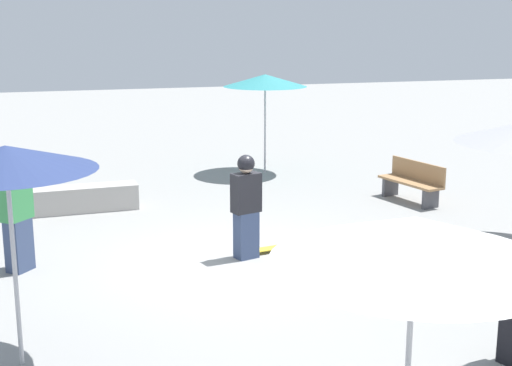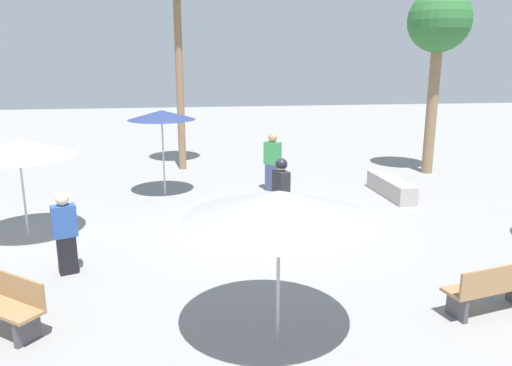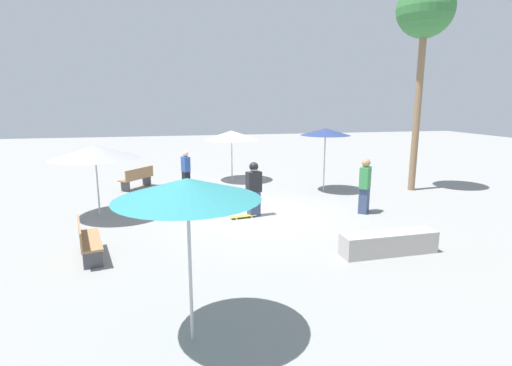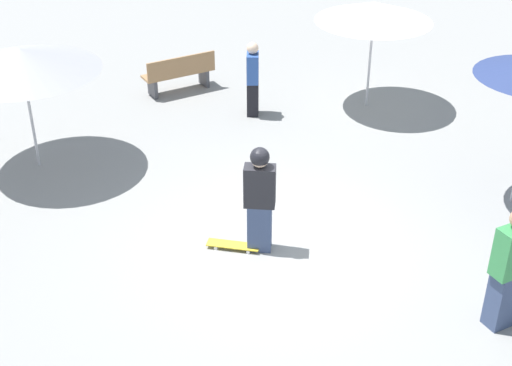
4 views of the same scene
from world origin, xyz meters
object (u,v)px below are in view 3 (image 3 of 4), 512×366
at_px(shade_umbrella_grey, 95,152).
at_px(shade_umbrella_navy, 325,132).
at_px(bystander_watching, 186,170).
at_px(bystander_far, 365,186).
at_px(shade_umbrella_teal, 187,189).
at_px(palm_tree_left, 425,13).
at_px(concrete_ledge, 389,243).
at_px(shade_umbrella_white, 232,135).
at_px(bench_near, 137,178).
at_px(skateboard, 243,216).
at_px(bench_far, 87,240).
at_px(skater_main, 254,187).

bearing_deg(shade_umbrella_grey, shade_umbrella_navy, 12.58).
xyz_separation_m(bystander_watching, bystander_far, (5.32, -4.83, 0.10)).
xyz_separation_m(shade_umbrella_teal, palm_tree_left, (9.27, 8.44, 4.35)).
xyz_separation_m(concrete_ledge, bystander_watching, (-4.23, 8.14, 0.52)).
bearing_deg(shade_umbrella_white, bench_near, -169.11).
relative_size(bench_near, bystander_watching, 0.99).
distance_m(bystander_watching, bystander_far, 7.19).
height_order(skateboard, palm_tree_left, palm_tree_left).
height_order(palm_tree_left, bystander_watching, palm_tree_left).
height_order(shade_umbrella_navy, shade_umbrella_teal, shade_umbrella_navy).
distance_m(skateboard, bench_far, 4.67).
xyz_separation_m(concrete_ledge, shade_umbrella_teal, (-4.70, -2.46, 2.05)).
bearing_deg(shade_umbrella_teal, concrete_ledge, 27.68).
bearing_deg(shade_umbrella_navy, shade_umbrella_white, 137.34).
bearing_deg(skater_main, shade_umbrella_white, -108.49).
bearing_deg(shade_umbrella_grey, palm_tree_left, 6.22).
xyz_separation_m(shade_umbrella_white, bystander_far, (3.23, -6.13, -1.16)).
bearing_deg(concrete_ledge, shade_umbrella_teal, -152.32).
height_order(skateboard, bystander_far, bystander_far).
relative_size(concrete_ledge, palm_tree_left, 0.29).
height_order(skater_main, concrete_ledge, skater_main).
bearing_deg(shade_umbrella_white, shade_umbrella_teal, -102.13).
bearing_deg(bystander_far, skater_main, -55.79).
relative_size(skateboard, shade_umbrella_grey, 0.31).
distance_m(skater_main, bystander_watching, 4.77).
relative_size(bench_far, bystander_watching, 1.07).
bearing_deg(shade_umbrella_navy, shade_umbrella_grey, -167.42).
distance_m(skateboard, shade_umbrella_grey, 4.83).
relative_size(skateboard, palm_tree_left, 0.10).
xyz_separation_m(shade_umbrella_teal, bystander_watching, (0.47, 10.60, -1.54)).
bearing_deg(shade_umbrella_navy, shade_umbrella_teal, -122.56).
xyz_separation_m(bench_near, shade_umbrella_white, (4.03, 0.77, 1.60)).
bearing_deg(bench_far, bench_near, 162.57).
relative_size(shade_umbrella_navy, palm_tree_left, 0.31).
xyz_separation_m(bench_far, bystander_watching, (2.55, 6.90, 0.35)).
height_order(bench_near, palm_tree_left, palm_tree_left).
xyz_separation_m(skateboard, bench_far, (-4.02, -2.36, 0.37)).
bearing_deg(shade_umbrella_white, bystander_watching, -148.23).
bearing_deg(shade_umbrella_teal, palm_tree_left, 42.32).
xyz_separation_m(concrete_ledge, bench_near, (-6.17, 8.66, 0.17)).
bearing_deg(shade_umbrella_white, concrete_ledge, -77.22).
bearing_deg(bystander_far, bystander_watching, -90.95).
height_order(skater_main, skateboard, skater_main).
xyz_separation_m(shade_umbrella_white, shade_umbrella_grey, (-4.90, -4.73, -0.03)).
height_order(skateboard, bystander_watching, bystander_watching).
distance_m(shade_umbrella_white, bystander_watching, 2.76).
distance_m(shade_umbrella_teal, bystander_watching, 10.73).
bearing_deg(skater_main, concrete_ledge, 106.69).
bearing_deg(shade_umbrella_navy, bench_far, -146.00).
height_order(concrete_ledge, palm_tree_left, palm_tree_left).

